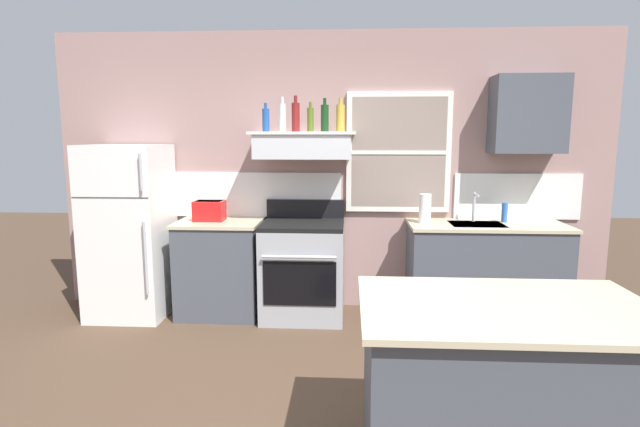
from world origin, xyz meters
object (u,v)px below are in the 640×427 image
(toaster, at_px, (209,210))
(bottle_blue_liqueur, at_px, (266,120))
(bottle_clear_tall, at_px, (282,117))
(bottle_red_label_wine, at_px, (296,117))
(bottle_champagne_gold_foil, at_px, (340,118))
(paper_towel_roll, at_px, (425,209))
(stove_range, at_px, (303,269))
(kitchen_island, at_px, (502,393))
(bottle_dark_green_wine, at_px, (325,118))
(bottle_olive_oil_square, at_px, (310,119))
(refrigerator, at_px, (129,231))
(dish_soap_bottle, at_px, (505,213))

(toaster, relative_size, bottle_blue_liqueur, 1.14)
(bottle_clear_tall, relative_size, bottle_red_label_wine, 0.99)
(toaster, distance_m, bottle_red_label_wine, 1.20)
(toaster, distance_m, bottle_champagne_gold_foil, 1.51)
(bottle_red_label_wine, bearing_deg, bottle_champagne_gold_foil, 11.19)
(bottle_red_label_wine, relative_size, paper_towel_roll, 1.20)
(stove_range, height_order, kitchen_island, stove_range)
(bottle_blue_liqueur, xyz_separation_m, bottle_dark_green_wine, (0.54, -0.00, 0.02))
(bottle_olive_oil_square, xyz_separation_m, bottle_champagne_gold_foil, (0.28, 0.04, 0.02))
(refrigerator, height_order, toaster, refrigerator)
(bottle_champagne_gold_foil, bearing_deg, bottle_dark_green_wine, -155.70)
(bottle_clear_tall, bearing_deg, bottle_red_label_wine, -27.90)
(dish_soap_bottle, xyz_separation_m, kitchen_island, (-0.70, -2.35, -0.54))
(stove_range, bearing_deg, bottle_champagne_gold_foil, 22.02)
(refrigerator, relative_size, paper_towel_roll, 6.02)
(toaster, height_order, bottle_champagne_gold_foil, bottle_champagne_gold_foil)
(kitchen_island, bearing_deg, dish_soap_bottle, 73.50)
(stove_range, distance_m, paper_towel_roll, 1.27)
(bottle_clear_tall, distance_m, bottle_olive_oil_square, 0.27)
(bottle_blue_liqueur, bearing_deg, bottle_red_label_wine, -4.29)
(stove_range, xyz_separation_m, bottle_dark_green_wine, (0.20, 0.07, 1.41))
(toaster, distance_m, bottle_olive_oil_square, 1.28)
(refrigerator, relative_size, stove_range, 1.49)
(bottle_clear_tall, distance_m, bottle_champagne_gold_foil, 0.54)
(stove_range, bearing_deg, refrigerator, -179.20)
(toaster, xyz_separation_m, bottle_blue_liqueur, (0.55, 0.02, 0.85))
(refrigerator, xyz_separation_m, paper_towel_roll, (2.78, 0.06, 0.23))
(stove_range, bearing_deg, bottle_dark_green_wine, 20.36)
(stove_range, height_order, bottle_olive_oil_square, bottle_olive_oil_square)
(stove_range, xyz_separation_m, dish_soap_bottle, (1.88, 0.14, 0.54))
(bottle_dark_green_wine, height_order, kitchen_island, bottle_dark_green_wine)
(bottle_olive_oil_square, xyz_separation_m, kitchen_island, (1.12, -2.31, -1.40))
(bottle_blue_liqueur, bearing_deg, bottle_clear_tall, 18.08)
(bottle_champagne_gold_foil, bearing_deg, bottle_olive_oil_square, -170.85)
(toaster, xyz_separation_m, stove_range, (0.89, -0.05, -0.54))
(refrigerator, bearing_deg, stove_range, 0.80)
(stove_range, xyz_separation_m, bottle_olive_oil_square, (0.07, 0.09, 1.39))
(toaster, bearing_deg, bottle_dark_green_wine, 1.02)
(bottle_clear_tall, height_order, paper_towel_roll, bottle_clear_tall)
(bottle_red_label_wine, bearing_deg, refrigerator, -177.08)
(refrigerator, bearing_deg, kitchen_island, -37.67)
(bottle_champagne_gold_foil, bearing_deg, refrigerator, -175.36)
(bottle_blue_liqueur, height_order, paper_towel_roll, bottle_blue_liqueur)
(bottle_blue_liqueur, bearing_deg, refrigerator, -175.54)
(bottle_dark_green_wine, xyz_separation_m, kitchen_island, (0.98, -2.29, -1.41))
(dish_soap_bottle, bearing_deg, bottle_blue_liqueur, -178.49)
(bottle_dark_green_wine, distance_m, dish_soap_bottle, 1.89)
(toaster, relative_size, paper_towel_roll, 1.10)
(paper_towel_roll, distance_m, kitchen_island, 2.32)
(bottle_clear_tall, relative_size, paper_towel_roll, 1.19)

